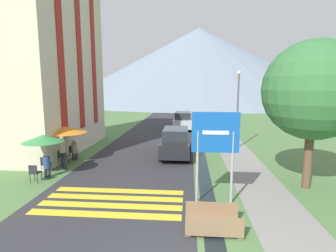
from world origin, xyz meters
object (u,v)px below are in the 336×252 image
at_px(cafe_umbrella_front_green, 43,138).
at_px(streetlamp, 238,104).
at_px(footbridge, 213,222).
at_px(cafe_chair_far_left, 73,151).
at_px(hotel_building, 43,50).
at_px(parked_car_near, 176,142).
at_px(cafe_chair_near_left, 45,163).
at_px(parked_car_far, 183,120).
at_px(cafe_chair_middle, 62,156).
at_px(person_seated_near, 47,164).
at_px(tree_by_path, 314,90).
at_px(person_seated_far, 74,149).
at_px(person_standing_terrace, 63,150).
at_px(road_sign, 215,143).
at_px(cafe_umbrella_middle_orange, 65,130).
at_px(cafe_chair_nearest, 34,172).

xyz_separation_m(cafe_umbrella_front_green, streetlamp, (10.37, 6.81, 1.29)).
bearing_deg(footbridge, cafe_chair_far_left, 136.73).
height_order(cafe_umbrella_front_green, streetlamp, streetlamp).
bearing_deg(streetlamp, cafe_chair_far_left, -160.93).
relative_size(hotel_building, footbridge, 7.52).
bearing_deg(parked_car_near, cafe_chair_near_left, -149.39).
distance_m(parked_car_far, cafe_chair_near_left, 16.10).
xyz_separation_m(cafe_chair_middle, person_seated_near, (0.26, -2.05, 0.18)).
xyz_separation_m(cafe_chair_near_left, person_seated_near, (0.44, -0.64, 0.18)).
height_order(parked_car_far, person_seated_near, parked_car_far).
height_order(hotel_building, footbridge, hotel_building).
xyz_separation_m(parked_car_far, tree_by_path, (5.83, -15.60, 3.33)).
bearing_deg(person_seated_far, cafe_chair_middle, -105.11).
bearing_deg(footbridge, hotel_building, 137.68).
bearing_deg(person_seated_far, cafe_chair_far_left, 130.37).
relative_size(footbridge, parked_car_far, 0.37).
relative_size(cafe_chair_near_left, person_seated_near, 0.67).
bearing_deg(cafe_umbrella_front_green, cafe_chair_far_left, 90.55).
bearing_deg(person_standing_terrace, tree_by_path, -7.42).
bearing_deg(tree_by_path, road_sign, -155.57).
relative_size(road_sign, cafe_chair_far_left, 4.10).
height_order(footbridge, parked_car_far, parked_car_far).
height_order(footbridge, cafe_chair_middle, cafe_chair_middle).
bearing_deg(road_sign, streetlamp, 75.18).
distance_m(person_standing_terrace, tree_by_path, 12.37).
distance_m(person_seated_far, tree_by_path, 13.01).
relative_size(hotel_building, tree_by_path, 2.01).
xyz_separation_m(person_standing_terrace, streetlamp, (10.05, 5.60, 2.16)).
relative_size(parked_car_near, tree_by_path, 0.68).
bearing_deg(cafe_chair_middle, streetlamp, 9.12).
xyz_separation_m(cafe_umbrella_front_green, tree_by_path, (12.17, -0.33, 2.31)).
xyz_separation_m(cafe_chair_far_left, person_seated_near, (0.15, -3.24, 0.18)).
bearing_deg(parked_car_far, cafe_chair_near_left, -114.46).
distance_m(cafe_umbrella_middle_orange, person_standing_terrace, 1.66).
bearing_deg(cafe_chair_nearest, person_seated_far, 80.96).
height_order(parked_car_near, cafe_umbrella_front_green, cafe_umbrella_front_green).
distance_m(road_sign, cafe_umbrella_front_green, 8.30).
distance_m(cafe_chair_middle, tree_by_path, 13.09).
distance_m(hotel_building, parked_car_near, 10.82).
bearing_deg(cafe_chair_far_left, road_sign, -60.29).
bearing_deg(streetlamp, person_seated_far, -159.75).
relative_size(parked_car_far, person_standing_terrace, 2.52).
relative_size(cafe_chair_near_left, streetlamp, 0.16).
height_order(parked_car_far, cafe_chair_nearest, parked_car_far).
xyz_separation_m(road_sign, cafe_chair_middle, (-8.12, 4.27, -1.83)).
relative_size(cafe_chair_far_left, tree_by_path, 0.13).
xyz_separation_m(footbridge, person_seated_near, (-7.66, 4.12, 0.47)).
distance_m(road_sign, streetlamp, 9.40).
height_order(person_seated_far, tree_by_path, tree_by_path).
height_order(cafe_umbrella_front_green, person_seated_near, cafe_umbrella_front_green).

